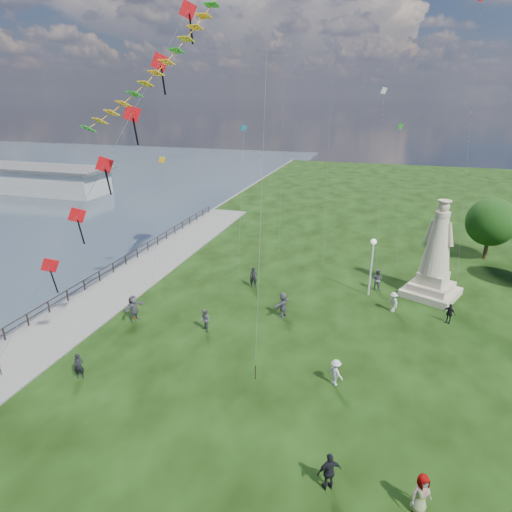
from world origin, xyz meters
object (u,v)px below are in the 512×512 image
(statue, at_px, (435,261))
(person_8, at_px, (393,302))
(person_4, at_px, (421,494))
(person_6, at_px, (254,277))
(person_10, at_px, (132,307))
(person_9, at_px, (449,313))
(pier_pavilion, at_px, (29,178))
(person_5, at_px, (134,308))
(person_2, at_px, (336,372))
(person_11, at_px, (283,305))
(person_3, at_px, (329,471))
(person_1, at_px, (205,320))
(person_7, at_px, (377,279))
(lamppost, at_px, (372,255))
(person_0, at_px, (79,366))

(statue, bearing_deg, person_8, -103.88)
(person_4, bearing_deg, person_6, 91.50)
(statue, distance_m, person_10, 23.33)
(person_4, height_order, person_9, person_4)
(pier_pavilion, xyz_separation_m, person_5, (42.20, -34.93, -0.89))
(person_2, bearing_deg, pier_pavilion, 1.33)
(person_2, bearing_deg, person_10, 22.19)
(person_2, relative_size, person_4, 0.88)
(person_5, distance_m, person_11, 10.63)
(person_4, height_order, person_10, person_4)
(person_2, height_order, person_3, person_3)
(person_5, height_order, person_9, person_5)
(person_3, bearing_deg, person_11, -101.58)
(person_1, height_order, person_10, person_10)
(person_7, relative_size, person_8, 1.19)
(person_2, xyz_separation_m, person_4, (4.08, -6.85, 0.11))
(pier_pavilion, xyz_separation_m, lamppost, (58.01, -25.94, 1.60))
(person_3, relative_size, person_6, 1.00)
(pier_pavilion, relative_size, person_6, 17.00)
(person_0, xyz_separation_m, person_4, (18.02, -3.22, 0.11))
(person_1, xyz_separation_m, person_7, (10.91, 10.27, 0.12))
(person_0, bearing_deg, person_10, 72.39)
(person_3, height_order, person_9, person_3)
(lamppost, bearing_deg, person_10, -151.47)
(person_2, xyz_separation_m, person_3, (0.60, -6.85, 0.11))
(person_7, bearing_deg, person_10, 47.23)
(lamppost, height_order, person_1, lamppost)
(person_0, height_order, person_1, person_1)
(person_0, bearing_deg, pier_pavilion, 110.05)
(person_5, distance_m, person_7, 19.34)
(statue, distance_m, person_2, 15.05)
(person_1, bearing_deg, lamppost, 78.49)
(person_4, relative_size, person_7, 0.97)
(person_6, bearing_deg, pier_pavilion, 135.98)
(pier_pavilion, xyz_separation_m, person_1, (47.66, -34.89, -1.04))
(statue, bearing_deg, person_2, -89.44)
(lamppost, bearing_deg, person_5, -150.36)
(person_0, distance_m, person_7, 23.22)
(pier_pavilion, distance_m, person_6, 55.77)
(pier_pavilion, bearing_deg, person_10, -39.62)
(person_0, height_order, person_8, person_0)
(lamppost, distance_m, person_7, 2.91)
(person_9, bearing_deg, person_4, -66.28)
(pier_pavilion, xyz_separation_m, person_7, (58.56, -24.62, -0.93))
(lamppost, height_order, person_0, lamppost)
(person_3, distance_m, person_8, 16.94)
(person_2, relative_size, person_6, 0.88)
(person_0, xyz_separation_m, person_2, (13.94, 3.63, 0.00))
(lamppost, xyz_separation_m, person_1, (-10.35, -8.95, -2.65))
(lamppost, bearing_deg, person_4, -81.27)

